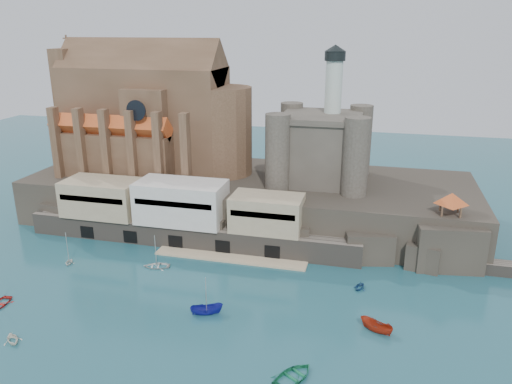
{
  "coord_description": "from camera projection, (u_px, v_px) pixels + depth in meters",
  "views": [
    {
      "loc": [
        28.28,
        -66.0,
        42.88
      ],
      "look_at": [
        3.64,
        32.0,
        9.24
      ],
      "focal_mm": 35.0,
      "sensor_mm": 36.0,
      "label": 1
    }
  ],
  "objects": [
    {
      "name": "promontory",
      "position": [
        248.0,
        199.0,
        115.53
      ],
      "size": [
        100.0,
        36.0,
        10.0
      ],
      "color": "black",
      "rests_on": "ground"
    },
    {
      "name": "rock_outcrop",
      "position": [
        446.0,
        244.0,
        93.61
      ],
      "size": [
        14.5,
        10.5,
        8.7
      ],
      "color": "black",
      "rests_on": "ground"
    },
    {
      "name": "boat_3",
      "position": [
        294.0,
        378.0,
        63.99
      ],
      "size": [
        4.46,
        3.51,
        6.26
      ],
      "primitive_type": "imported",
      "rotation": [
        0.0,
        0.0,
        2.57
      ],
      "color": "#167048",
      "rests_on": "ground"
    },
    {
      "name": "ground",
      "position": [
        186.0,
        305.0,
        80.82
      ],
      "size": [
        300.0,
        300.0,
        0.0
      ],
      "primitive_type": "plane",
      "color": "#194A55",
      "rests_on": "ground"
    },
    {
      "name": "boat_6",
      "position": [
        157.0,
        267.0,
        93.5
      ],
      "size": [
        1.86,
        3.69,
        4.97
      ],
      "primitive_type": "imported",
      "rotation": [
        0.0,
        0.0,
        4.96
      ],
      "color": "silver",
      "rests_on": "ground"
    },
    {
      "name": "quay",
      "position": [
        180.0,
        215.0,
        102.49
      ],
      "size": [
        70.0,
        12.0,
        13.05
      ],
      "color": "#665C51",
      "rests_on": "ground"
    },
    {
      "name": "boat_1",
      "position": [
        13.0,
        342.0,
        71.31
      ],
      "size": [
        3.19,
        3.38,
        3.37
      ],
      "primitive_type": "imported",
      "rotation": [
        0.0,
        0.0,
        0.91
      ],
      "color": "white",
      "rests_on": "ground"
    },
    {
      "name": "boat_7",
      "position": [
        359.0,
        289.0,
        85.77
      ],
      "size": [
        3.04,
        2.46,
        3.05
      ],
      "primitive_type": "imported",
      "rotation": [
        0.0,
        0.0,
        5.91
      ],
      "color": "navy",
      "rests_on": "ground"
    },
    {
      "name": "boat_4",
      "position": [
        69.0,
        264.0,
        94.8
      ],
      "size": [
        2.48,
        1.78,
        2.61
      ],
      "primitive_type": "imported",
      "rotation": [
        0.0,
        0.0,
        3.34
      ],
      "color": "silver",
      "rests_on": "ground"
    },
    {
      "name": "boat_2",
      "position": [
        207.0,
        314.0,
        78.24
      ],
      "size": [
        2.54,
        2.51,
        5.15
      ],
      "primitive_type": "imported",
      "rotation": [
        0.0,
        0.0,
        1.93
      ],
      "color": "navy",
      "rests_on": "ground"
    },
    {
      "name": "pavilion",
      "position": [
        452.0,
        200.0,
        91.0
      ],
      "size": [
        6.4,
        6.4,
        5.4
      ],
      "color": "#513826",
      "rests_on": "rock_outcrop"
    },
    {
      "name": "church",
      "position": [
        152.0,
        119.0,
        117.92
      ],
      "size": [
        47.0,
        25.93,
        30.51
      ],
      "color": "#513826",
      "rests_on": "promontory"
    },
    {
      "name": "castle_keep",
      "position": [
        321.0,
        144.0,
        109.11
      ],
      "size": [
        21.2,
        21.2,
        29.3
      ],
      "color": "#443E35",
      "rests_on": "promontory"
    },
    {
      "name": "boat_5",
      "position": [
        376.0,
        331.0,
        73.83
      ],
      "size": [
        2.61,
        2.58,
        5.16
      ],
      "primitive_type": "imported",
      "rotation": [
        0.0,
        0.0,
        4.29
      ],
      "color": "#A82B12",
      "rests_on": "ground"
    }
  ]
}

